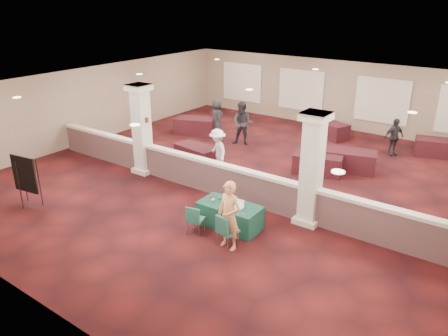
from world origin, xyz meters
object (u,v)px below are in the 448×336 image
Objects in this scene: far_table_front_right at (350,160)px; far_table_back_center at (329,130)px; near_table at (230,216)px; attendee_d at (217,117)px; far_table_front_center at (318,164)px; attendee_c at (394,137)px; far_table_back_right at (438,148)px; conf_chair_main at (225,229)px; easel_board at (24,175)px; conf_chair_side at (194,218)px; woman at (229,216)px; attendee_a at (243,124)px; far_table_front_left at (197,154)px; attendee_b at (218,151)px; far_table_back_left at (195,126)px.

far_table_front_right reaches higher than far_table_back_center.
near_table is 8.51m from attendee_d.
attendee_c is at bearing 64.88° from far_table_front_center.
far_table_back_right is at bearing 56.42° from far_table_front_right.
far_table_front_center is 4.46m from far_table_back_center.
easel_board is at bearing -156.35° from conf_chair_main.
conf_chair_side is at bearing -159.33° from attendee_c.
attendee_a is (-4.24, 7.06, 0.03)m from woman.
attendee_a is (-4.80, 0.16, 0.56)m from far_table_front_right.
far_table_front_left is at bearing -139.75° from far_table_back_right.
far_table_front_left is 1.00× the size of far_table_front_center.
attendee_c is at bearing 72.52° from far_table_front_right.
far_table_back_right is at bearing 43.58° from easel_board.
near_table is at bearing -83.70° from far_table_back_center.
far_table_front_left is 0.92× the size of attendee_a.
near_table is at bearing 162.15° from attendee_d.
attendee_b is (3.10, 5.52, -0.20)m from easel_board.
conf_chair_main is 7.00m from far_table_front_right.
far_table_back_left is (-7.45, 0.20, 0.00)m from far_table_front_right.
near_table is at bearing 46.49° from conf_chair_side.
far_table_back_center is (4.70, 11.84, -0.67)m from easel_board.
far_table_front_center is 1.25m from far_table_front_right.
near_table is at bearing 129.03° from conf_chair_main.
attendee_c is (1.64, 3.50, 0.41)m from far_table_front_center.
conf_chair_side is 0.50× the size of attendee_d.
woman is (0.60, -0.90, 0.57)m from near_table.
woman reaches higher than far_table_front_left.
far_table_front_left is at bearing -162.67° from attendee_b.
attendee_c is at bearing 81.74° from attendee_b.
attendee_d is at bearing -147.77° from far_table_back_center.
conf_chair_main is 9.65m from attendee_c.
far_table_front_center is at bearing -125.47° from far_table_back_right.
attendee_d is (-5.67, 1.53, 0.49)m from far_table_front_center.
far_table_front_left is 6.64m from far_table_back_center.
far_table_front_left is 9.60m from far_table_back_right.
conf_chair_side is at bearing -30.30° from attendee_b.
attendee_d is (-8.82, -2.89, 0.49)m from far_table_back_right.
far_table_front_left is 0.93× the size of far_table_front_right.
far_table_back_center is at bearing 30.71° from far_table_back_left.
woman reaches higher than far_table_back_center.
conf_chair_main is 8.27m from attendee_a.
attendee_b is at bearing -145.04° from far_table_front_center.
far_table_front_left is at bearing -114.99° from far_table_back_center.
attendee_b is 4.51m from attendee_d.
attendee_c is at bearing 3.64° from attendee_a.
attendee_a is 1.14× the size of attendee_b.
near_table is at bearing -44.62° from far_table_back_left.
far_table_back_left is at bearing 170.09° from attendee_b.
far_table_back_right is at bearing 40.25° from far_table_front_left.
easel_board is at bearing -179.40° from attendee_c.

